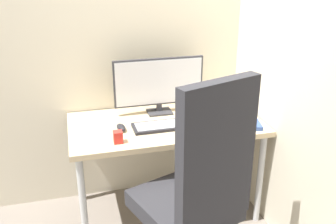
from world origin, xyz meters
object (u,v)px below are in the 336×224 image
object	(u,v)px
notebook	(245,122)
desk_clamp_accessory	(118,137)
monitor	(159,83)
office_chair	(197,187)
mouse	(121,128)
keyboard	(168,125)
pen_holder	(233,106)

from	to	relation	value
notebook	desk_clamp_accessory	world-z (taller)	desk_clamp_accessory
monitor	notebook	bearing A→B (deg)	-34.85
office_chair	mouse	bearing A→B (deg)	119.04
keyboard	office_chair	bearing A→B (deg)	-88.74
office_chair	pen_holder	xyz separation A→B (m)	(0.50, 0.69, 0.17)
monitor	keyboard	xyz separation A→B (m)	(0.00, -0.26, -0.21)
pen_holder	desk_clamp_accessory	distance (m)	0.91
keyboard	mouse	xyz separation A→B (m)	(-0.31, 0.02, 0.01)
pen_holder	monitor	bearing A→B (deg)	165.09
office_chair	keyboard	xyz separation A→B (m)	(-0.01, 0.56, 0.13)
notebook	desk_clamp_accessory	size ratio (longest dim) A/B	3.11
desk_clamp_accessory	keyboard	bearing A→B (deg)	22.92
monitor	pen_holder	distance (m)	0.56
monitor	keyboard	world-z (taller)	monitor
mouse	desk_clamp_accessory	world-z (taller)	desk_clamp_accessory
monitor	desk_clamp_accessory	world-z (taller)	monitor
keyboard	notebook	distance (m)	0.52
mouse	desk_clamp_accessory	bearing A→B (deg)	-114.40
mouse	office_chair	bearing A→B (deg)	-71.17
mouse	pen_holder	world-z (taller)	pen_holder
office_chair	mouse	world-z (taller)	office_chair
monitor	mouse	size ratio (longest dim) A/B	6.26
keyboard	desk_clamp_accessory	distance (m)	0.39
mouse	notebook	size ratio (longest dim) A/B	0.44
monitor	desk_clamp_accessory	size ratio (longest dim) A/B	8.60
monitor	pen_holder	world-z (taller)	monitor
pen_holder	office_chair	bearing A→B (deg)	-126.23
mouse	keyboard	bearing A→B (deg)	-13.93
office_chair	monitor	size ratio (longest dim) A/B	1.94
office_chair	mouse	size ratio (longest dim) A/B	12.16
pen_holder	notebook	size ratio (longest dim) A/B	0.77
mouse	pen_holder	distance (m)	0.84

